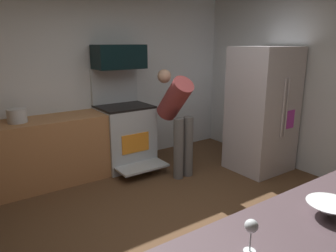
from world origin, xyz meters
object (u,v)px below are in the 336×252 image
(mixing_bowl_small, at_px, (330,209))
(person_cook, at_px, (177,114))
(oven_range, at_px, (125,134))
(microwave, at_px, (119,57))
(wine_glass_near, at_px, (251,228))
(refrigerator, at_px, (262,110))
(stock_pot, at_px, (17,116))

(mixing_bowl_small, bearing_deg, person_cook, 71.34)
(oven_range, xyz_separation_m, mixing_bowl_small, (-0.44, -3.40, 0.44))
(microwave, bearing_deg, wine_glass_near, -107.20)
(refrigerator, bearing_deg, microwave, 140.08)
(mixing_bowl_small, bearing_deg, oven_range, 82.61)
(wine_glass_near, bearing_deg, microwave, 72.80)
(microwave, distance_m, wine_glass_near, 3.67)
(refrigerator, xyz_separation_m, wine_glass_near, (-2.68, -2.10, 0.12))
(wine_glass_near, xyz_separation_m, stock_pot, (-0.40, 3.37, -0.04))
(oven_range, height_order, microwave, microwave)
(wine_glass_near, bearing_deg, refrigerator, 38.10)
(microwave, distance_m, refrigerator, 2.23)
(refrigerator, xyz_separation_m, person_cook, (-1.14, 0.56, -0.01))
(oven_range, bearing_deg, stock_pot, 179.44)
(refrigerator, bearing_deg, mixing_bowl_small, -133.76)
(oven_range, bearing_deg, refrigerator, -37.89)
(microwave, relative_size, person_cook, 0.50)
(oven_range, xyz_separation_m, person_cook, (0.47, -0.69, 0.39))
(microwave, distance_m, person_cook, 1.20)
(oven_range, distance_m, microwave, 1.16)
(stock_pot, bearing_deg, person_cook, -19.99)
(oven_range, relative_size, stock_pot, 6.31)
(microwave, distance_m, stock_pot, 1.62)
(person_cook, relative_size, wine_glass_near, 8.72)
(person_cook, xyz_separation_m, stock_pot, (-1.94, 0.71, 0.09))
(refrigerator, height_order, wine_glass_near, refrigerator)
(oven_range, relative_size, refrigerator, 0.82)
(mixing_bowl_small, bearing_deg, wine_glass_near, 176.17)
(person_cook, bearing_deg, wine_glass_near, -120.06)
(refrigerator, relative_size, wine_glass_near, 10.60)
(person_cook, bearing_deg, refrigerator, -26.27)
(refrigerator, distance_m, stock_pot, 3.33)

